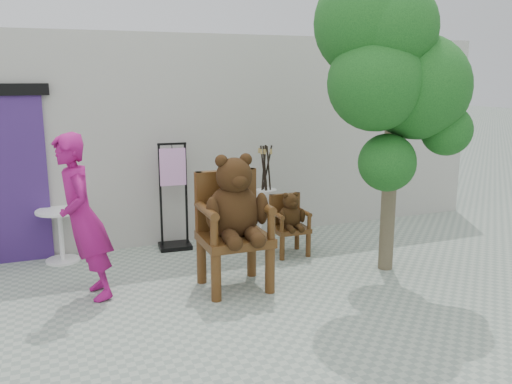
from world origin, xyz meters
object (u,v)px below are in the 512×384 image
at_px(person, 83,218).
at_px(tree, 388,57).
at_px(chair_small, 290,218).
at_px(display_stand, 174,208).
at_px(cafe_table, 61,229).
at_px(chair_big, 234,212).
at_px(stool_bucket, 266,201).

xyz_separation_m(person, tree, (3.25, -0.78, 1.71)).
distance_m(chair_small, person, 2.81).
bearing_deg(display_stand, person, -128.94).
xyz_separation_m(person, cafe_table, (-0.21, 1.39, -0.48)).
bearing_deg(chair_big, person, 170.10).
bearing_deg(chair_small, stool_bucket, 102.99).
bearing_deg(stool_bucket, cafe_table, 173.87).
xyz_separation_m(chair_big, stool_bucket, (0.98, 1.37, -0.26)).
distance_m(chair_big, person, 1.65).
bearing_deg(stool_bucket, person, -157.28).
bearing_deg(chair_small, display_stand, 149.56).
relative_size(chair_big, cafe_table, 2.23).
relative_size(chair_big, display_stand, 1.04).
bearing_deg(chair_big, stool_bucket, 54.53).
bearing_deg(person, chair_small, 94.92).
bearing_deg(stool_bucket, chair_big, -125.47).
distance_m(stool_bucket, tree, 2.80).
bearing_deg(chair_small, person, -168.43).
distance_m(chair_big, stool_bucket, 1.70).
height_order(cafe_table, stool_bucket, stool_bucket).
distance_m(chair_small, stool_bucket, 0.56).
relative_size(person, stool_bucket, 1.26).
height_order(display_stand, tree, tree).
height_order(chair_big, chair_small, chair_big).
bearing_deg(person, cafe_table, -178.13).
height_order(display_stand, stool_bucket, display_stand).
bearing_deg(display_stand, tree, -43.68).
xyz_separation_m(cafe_table, display_stand, (1.52, -0.00, 0.14)).
distance_m(cafe_table, stool_bucket, 2.83).
height_order(person, cafe_table, person).
bearing_deg(chair_small, cafe_table, 164.14).
distance_m(chair_small, tree, 2.55).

